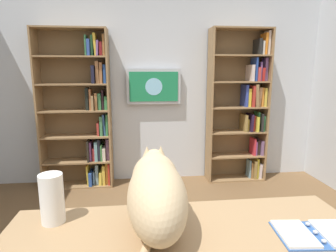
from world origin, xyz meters
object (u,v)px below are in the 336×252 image
Objects in this scene: paper_towel_roll at (52,198)px; cat at (156,192)px; bookshelf_left at (244,107)px; bookshelf_right at (84,114)px; open_binder at (315,234)px; wall_mounted_tv at (154,87)px.

cat is at bearing 168.56° from paper_towel_roll.
bookshelf_right is (2.10, -0.00, -0.06)m from bookshelf_left.
bookshelf_left reaches higher than bookshelf_right.
bookshelf_right is 5.71× the size of open_binder.
wall_mounted_tv is at bearing -104.59° from paper_towel_roll.
paper_towel_roll is at bearing -11.44° from cat.
bookshelf_right is 2.96m from open_binder.
wall_mounted_tv is (1.21, -0.09, 0.28)m from bookshelf_left.
bookshelf_left is 2.78m from cat.
bookshelf_right is at bearing 5.41° from wall_mounted_tv.
bookshelf_left is at bearing -128.26° from paper_towel_roll.
bookshelf_right reaches higher than open_binder.
paper_towel_roll is at bearing 96.44° from bookshelf_right.
bookshelf_left is 8.43× the size of paper_towel_roll.
wall_mounted_tv is 2.54m from cat.
paper_towel_roll reaches higher than open_binder.
wall_mounted_tv is 0.99× the size of cat.
paper_towel_roll is (0.49, -0.10, -0.05)m from cat.
wall_mounted_tv reaches higher than cat.
cat is at bearing 107.14° from bookshelf_right.
open_binder is (-0.54, 2.66, -0.50)m from wall_mounted_tv.
cat is (1.35, 2.43, -0.06)m from bookshelf_left.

